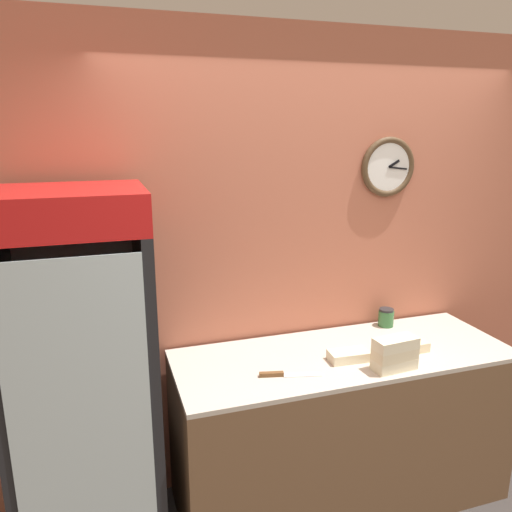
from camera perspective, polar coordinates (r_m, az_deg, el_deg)
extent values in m
cube|color=#B7664C|center=(3.06, 7.00, -0.74)|extent=(5.20, 0.06, 2.70)
torus|color=#4C3823|center=(3.13, 14.86, 9.80)|extent=(0.36, 0.04, 0.36)
cylinder|color=white|center=(3.13, 14.86, 9.80)|extent=(0.29, 0.01, 0.29)
cube|color=black|center=(3.14, 15.50, 10.12)|extent=(0.07, 0.01, 0.05)
cube|color=black|center=(3.16, 15.91, 9.64)|extent=(0.12, 0.01, 0.02)
cube|color=brown|center=(3.11, 9.68, -18.81)|extent=(1.90, 0.69, 0.90)
cube|color=#BCB2A3|center=(2.88, 10.07, -11.07)|extent=(1.90, 0.69, 0.02)
cube|color=black|center=(2.91, -18.91, -12.65)|extent=(0.67, 0.04, 1.72)
cube|color=black|center=(2.68, -25.84, -15.91)|extent=(0.05, 0.64, 1.72)
cube|color=black|center=(2.65, -12.04, -15.02)|extent=(0.05, 0.64, 1.72)
cube|color=white|center=(2.89, -18.91, -12.90)|extent=(0.57, 0.02, 1.62)
cube|color=silver|center=(2.37, -19.04, -19.48)|extent=(0.57, 0.01, 1.62)
cube|color=red|center=(2.30, -20.92, 4.99)|extent=(0.67, 0.58, 0.18)
cube|color=silver|center=(2.88, -18.16, -23.59)|extent=(0.55, 0.52, 0.01)
cube|color=silver|center=(2.70, -18.70, -18.43)|extent=(0.55, 0.52, 0.01)
cube|color=silver|center=(2.55, -19.28, -12.60)|extent=(0.55, 0.52, 0.01)
cube|color=silver|center=(2.43, -19.88, -6.12)|extent=(0.55, 0.52, 0.01)
cylinder|color=navy|center=(2.48, -19.99, -19.83)|extent=(0.06, 0.06, 0.13)
cylinder|color=navy|center=(2.43, -20.19, -17.96)|extent=(0.02, 0.02, 0.06)
cylinder|color=#B2231E|center=(2.34, -24.82, -13.21)|extent=(0.07, 0.07, 0.17)
cylinder|color=#B2231E|center=(2.29, -25.16, -10.42)|extent=(0.03, 0.03, 0.07)
cylinder|color=#B2231E|center=(2.20, -14.88, -5.70)|extent=(0.08, 0.08, 0.15)
cylinder|color=#B2231E|center=(2.17, -15.06, -3.12)|extent=(0.03, 0.03, 0.06)
cylinder|color=#B2231E|center=(2.47, -15.89, -19.17)|extent=(0.07, 0.07, 0.16)
cylinder|color=#B2231E|center=(2.41, -16.10, -16.84)|extent=(0.03, 0.03, 0.07)
cylinder|color=#72337F|center=(2.66, -13.22, -24.79)|extent=(0.07, 0.07, 0.13)
cylinder|color=#72337F|center=(2.60, -13.35, -23.16)|extent=(0.03, 0.03, 0.06)
cylinder|color=gold|center=(2.67, -18.45, -25.32)|extent=(0.07, 0.07, 0.12)
cylinder|color=gold|center=(2.61, -18.62, -23.84)|extent=(0.03, 0.03, 0.05)
cylinder|color=gold|center=(2.20, -21.79, -5.99)|extent=(0.06, 0.06, 0.17)
cylinder|color=gold|center=(2.16, -22.09, -2.96)|extent=(0.02, 0.02, 0.07)
cube|color=beige|center=(2.75, 15.51, -11.81)|extent=(0.24, 0.12, 0.06)
cube|color=beige|center=(2.72, 15.59, -10.71)|extent=(0.24, 0.12, 0.06)
cube|color=beige|center=(2.70, 15.67, -9.59)|extent=(0.24, 0.12, 0.06)
cube|color=beige|center=(2.79, 10.51, -11.14)|extent=(0.22, 0.12, 0.05)
cube|color=beige|center=(2.97, 17.07, -9.92)|extent=(0.22, 0.11, 0.05)
cube|color=silver|center=(2.62, 5.33, -13.35)|extent=(0.20, 0.09, 0.00)
cube|color=brown|center=(2.59, 1.77, -13.36)|extent=(0.13, 0.05, 0.02)
cylinder|color=#336B38|center=(3.28, 14.63, -6.91)|extent=(0.10, 0.10, 0.10)
cylinder|color=#262628|center=(3.26, 14.69, -5.98)|extent=(0.09, 0.09, 0.01)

